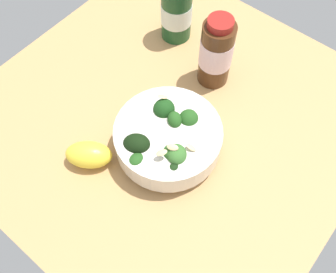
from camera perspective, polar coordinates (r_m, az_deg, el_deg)
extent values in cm
cube|color=tan|center=(71.74, 0.36, 2.51)|extent=(65.67, 65.67, 3.23)
cylinder|color=silver|center=(66.21, 0.00, -1.42)|extent=(9.66, 9.66, 1.47)
cylinder|color=silver|center=(63.65, 0.00, -0.15)|extent=(17.57, 17.57, 4.40)
cylinder|color=beige|center=(62.09, 0.00, 0.68)|extent=(15.14, 15.14, 0.80)
cylinder|color=#3C7A32|center=(63.78, 0.96, 1.73)|extent=(1.66, 1.34, 1.95)
ellipsoid|color=#23511C|center=(62.47, 0.98, 2.48)|extent=(3.64, 4.17, 3.55)
cylinder|color=#4A8F3C|center=(61.49, -4.47, -4.05)|extent=(1.53, 1.51, 0.91)
ellipsoid|color=#23511C|center=(60.31, -4.55, -3.50)|extent=(3.50, 4.22, 4.07)
cylinder|color=#4A8F3C|center=(60.99, 0.75, -5.48)|extent=(1.39, 1.22, 1.68)
ellipsoid|color=black|center=(59.64, 0.76, -4.88)|extent=(3.46, 3.35, 3.81)
cylinder|color=#589D47|center=(61.14, 1.25, -3.41)|extent=(1.42, 1.45, 1.65)
ellipsoid|color=#386B2B|center=(59.54, 1.28, -2.63)|extent=(5.06, 4.92, 3.46)
cylinder|color=#4A8F3C|center=(64.51, 2.98, 1.88)|extent=(1.39, 1.39, 1.62)
ellipsoid|color=#23511C|center=(63.21, 3.04, 2.62)|extent=(4.24, 4.34, 4.28)
cylinder|color=#4A8F3C|center=(62.49, -4.54, -1.87)|extent=(1.74, 1.84, 1.28)
ellipsoid|color=black|center=(60.95, -4.65, -1.09)|extent=(6.25, 5.08, 4.94)
cylinder|color=#3C7A32|center=(60.96, 0.57, -2.96)|extent=(1.07, 1.03, 0.93)
ellipsoid|color=#2D6023|center=(59.87, 0.58, -2.42)|extent=(3.54, 3.41, 3.07)
cylinder|color=#3C7A32|center=(65.50, -0.57, 3.10)|extent=(2.12, 1.82, 2.12)
ellipsoid|color=#194216|center=(63.94, -0.59, 4.01)|extent=(5.37, 5.01, 4.31)
ellipsoid|color=#DBBC84|center=(59.85, 3.41, -1.61)|extent=(2.03, 1.46, 1.17)
ellipsoid|color=#DBBC84|center=(63.01, -0.60, 5.70)|extent=(1.97, 1.94, 1.08)
ellipsoid|color=#DBBC84|center=(60.94, 2.79, -1.14)|extent=(1.87, 1.11, 1.17)
ellipsoid|color=#DBBC84|center=(58.34, 0.67, -1.59)|extent=(2.07, 1.71, 0.75)
ellipsoid|color=#DBBC84|center=(58.02, -0.95, -2.39)|extent=(1.88, 2.06, 0.75)
ellipsoid|color=#DBBC84|center=(59.94, 1.70, -1.76)|extent=(1.87, 2.02, 1.13)
ellipsoid|color=yellow|center=(65.08, -11.51, -2.63)|extent=(8.94, 8.19, 4.40)
cylinder|color=#194723|center=(78.67, 1.24, 17.91)|extent=(5.96, 5.96, 12.41)
cylinder|color=silver|center=(78.96, 1.24, 17.68)|extent=(6.07, 6.07, 4.35)
cylinder|color=#472814|center=(70.96, 7.01, 11.90)|extent=(5.82, 5.82, 13.06)
cylinder|color=maroon|center=(65.82, 7.70, 16.10)|extent=(4.43, 4.43, 1.39)
cylinder|color=silver|center=(70.52, 7.06, 12.23)|extent=(5.94, 5.94, 5.58)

